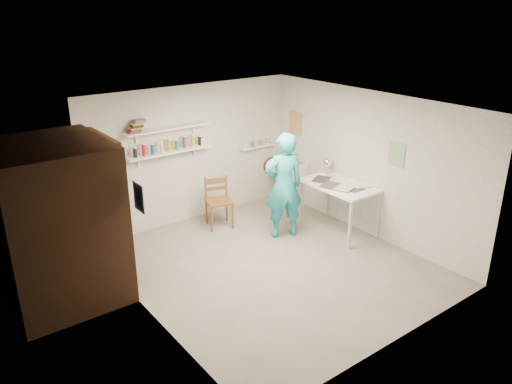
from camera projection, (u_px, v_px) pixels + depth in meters
floor at (272, 266)px, 7.47m from camera, size 4.00×4.50×0.02m
ceiling at (274, 105)px, 6.61m from camera, size 4.00×4.50×0.02m
wall_back at (192, 154)px, 8.72m from camera, size 4.00×0.02×2.40m
wall_front at (405, 250)px, 5.36m from camera, size 4.00×0.02×2.40m
wall_left at (141, 226)px, 5.91m from camera, size 0.02×4.50×2.40m
wall_right at (368, 164)px, 8.17m from camera, size 0.02×4.50×2.40m
doorway_recess at (111, 213)px, 6.77m from camera, size 0.02×0.90×2.00m
corridor_box at (57, 223)px, 6.36m from camera, size 1.40×1.50×2.10m
door_lintel at (103, 138)px, 6.41m from camera, size 0.06×1.05×0.10m
door_jamb_near at (127, 225)px, 6.41m from camera, size 0.06×0.10×2.00m
door_jamb_far at (98, 202)px, 7.16m from camera, size 0.06×0.10×2.00m
shelf_lower at (169, 152)px, 8.29m from camera, size 1.50×0.22×0.03m
shelf_upper at (168, 128)px, 8.15m from camera, size 1.50×0.22×0.03m
ledge_shelf at (257, 146)px, 9.44m from camera, size 0.70×0.14×0.03m
poster_left at (139, 197)px, 5.83m from camera, size 0.01×0.28×0.36m
poster_right_a at (295, 123)px, 9.37m from camera, size 0.01×0.34×0.42m
poster_right_b at (397, 154)px, 7.64m from camera, size 0.01×0.30×0.38m
belfast_sink at (288, 170)px, 9.47m from camera, size 0.48×0.60×0.30m
man at (284, 186)px, 8.10m from camera, size 0.75×0.61×1.78m
wall_clock at (273, 166)px, 8.11m from camera, size 0.31×0.14×0.32m
wooden_chair at (219, 201)px, 8.60m from camera, size 0.53×0.52×0.93m
work_table at (338, 208)px, 8.44m from camera, size 0.76×1.27×0.85m
desk_lamp at (327, 162)px, 8.71m from camera, size 0.16×0.16×0.16m
spray_cans at (169, 146)px, 8.26m from camera, size 1.31×0.06×0.17m
book_stack at (137, 126)px, 7.80m from camera, size 0.30×0.14×0.20m
ledge_pots at (257, 143)px, 9.42m from camera, size 0.48×0.07×0.09m
papers at (339, 183)px, 8.28m from camera, size 0.30×0.22×0.03m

